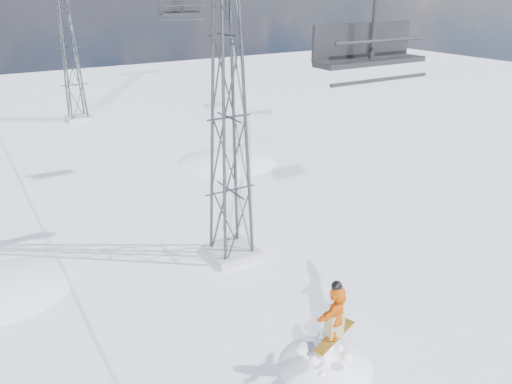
{
  "coord_description": "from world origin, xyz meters",
  "views": [
    {
      "loc": [
        -7.28,
        -7.09,
        9.74
      ],
      "look_at": [
        0.34,
        5.42,
        3.69
      ],
      "focal_mm": 35.0,
      "sensor_mm": 36.0,
      "label": 1
    }
  ],
  "objects": [
    {
      "name": "snow_terrain",
      "position": [
        -4.77,
        21.24,
        -9.59
      ],
      "size": [
        39.0,
        37.0,
        22.0
      ],
      "color": "white",
      "rests_on": "ground"
    },
    {
      "name": "lift_tower_far",
      "position": [
        0.8,
        33.0,
        5.47
      ],
      "size": [
        5.2,
        1.8,
        11.43
      ],
      "color": "#999999",
      "rests_on": "ground"
    },
    {
      "name": "lift_tower_near",
      "position": [
        0.8,
        8.0,
        5.47
      ],
      "size": [
        5.2,
        1.8,
        11.43
      ],
      "color": "#999999",
      "rests_on": "ground"
    },
    {
      "name": "lift_chair_near",
      "position": [
        -1.4,
        -0.94,
        8.83
      ],
      "size": [
        2.03,
        0.58,
        2.52
      ],
      "color": "black",
      "rests_on": "ground"
    },
    {
      "name": "lift_chair_mid",
      "position": [
        3.0,
        16.8,
        8.73
      ],
      "size": [
        2.14,
        0.61,
        2.65
      ],
      "color": "black",
      "rests_on": "ground"
    }
  ]
}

